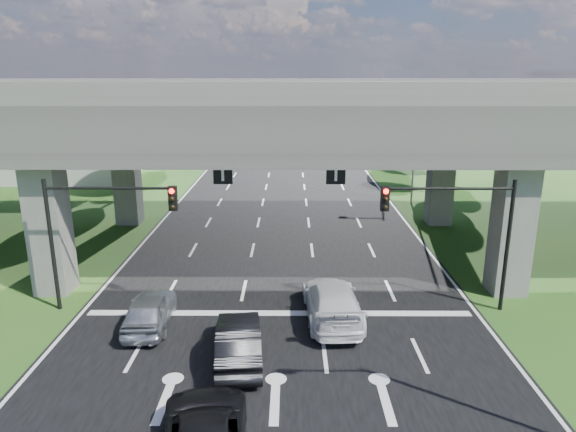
{
  "coord_description": "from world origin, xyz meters",
  "views": [
    {
      "loc": [
        0.5,
        -17.31,
        10.28
      ],
      "look_at": [
        0.37,
        7.21,
        3.49
      ],
      "focal_mm": 32.0,
      "sensor_mm": 36.0,
      "label": 1
    }
  ],
  "objects_px": {
    "signal_right": "(460,221)",
    "car_white": "(332,301)",
    "car_dark": "(239,341)",
    "streetlight_beyond": "(378,116)",
    "car_silver": "(150,310)",
    "signal_left": "(98,220)",
    "streetlight_far": "(411,132)"
  },
  "relations": [
    {
      "from": "car_dark",
      "to": "car_white",
      "type": "bearing_deg",
      "value": -143.57
    },
    {
      "from": "signal_left",
      "to": "car_silver",
      "type": "xyz_separation_m",
      "value": [
        2.42,
        -1.64,
        -3.42
      ]
    },
    {
      "from": "signal_left",
      "to": "car_silver",
      "type": "height_order",
      "value": "signal_left"
    },
    {
      "from": "signal_right",
      "to": "car_silver",
      "type": "relative_size",
      "value": 1.39
    },
    {
      "from": "car_white",
      "to": "streetlight_far",
      "type": "bearing_deg",
      "value": -113.34
    },
    {
      "from": "signal_right",
      "to": "car_white",
      "type": "xyz_separation_m",
      "value": [
        -5.53,
        -0.94,
        -3.34
      ]
    },
    {
      "from": "streetlight_beyond",
      "to": "car_silver",
      "type": "relative_size",
      "value": 2.31
    },
    {
      "from": "signal_right",
      "to": "car_dark",
      "type": "bearing_deg",
      "value": -155.1
    },
    {
      "from": "streetlight_beyond",
      "to": "car_dark",
      "type": "bearing_deg",
      "value": -105.92
    },
    {
      "from": "streetlight_far",
      "to": "car_silver",
      "type": "bearing_deg",
      "value": -125.54
    },
    {
      "from": "signal_right",
      "to": "car_white",
      "type": "bearing_deg",
      "value": -170.32
    },
    {
      "from": "streetlight_far",
      "to": "car_silver",
      "type": "relative_size",
      "value": 2.31
    },
    {
      "from": "car_white",
      "to": "car_silver",
      "type": "bearing_deg",
      "value": 2.18
    },
    {
      "from": "signal_left",
      "to": "streetlight_beyond",
      "type": "distance_m",
      "value": 40.3
    },
    {
      "from": "signal_left",
      "to": "streetlight_far",
      "type": "height_order",
      "value": "streetlight_far"
    },
    {
      "from": "car_silver",
      "to": "streetlight_beyond",
      "type": "bearing_deg",
      "value": -115.49
    },
    {
      "from": "signal_right",
      "to": "streetlight_far",
      "type": "xyz_separation_m",
      "value": [
        2.27,
        20.06,
        1.66
      ]
    },
    {
      "from": "signal_left",
      "to": "car_dark",
      "type": "distance_m",
      "value": 8.43
    },
    {
      "from": "signal_right",
      "to": "car_dark",
      "type": "height_order",
      "value": "signal_right"
    },
    {
      "from": "signal_left",
      "to": "streetlight_beyond",
      "type": "bearing_deg",
      "value": 63.57
    },
    {
      "from": "signal_right",
      "to": "signal_left",
      "type": "relative_size",
      "value": 1.0
    },
    {
      "from": "streetlight_beyond",
      "to": "streetlight_far",
      "type": "bearing_deg",
      "value": -90.0
    },
    {
      "from": "car_dark",
      "to": "car_white",
      "type": "xyz_separation_m",
      "value": [
        3.71,
        3.34,
        0.05
      ]
    },
    {
      "from": "streetlight_beyond",
      "to": "car_white",
      "type": "xyz_separation_m",
      "value": [
        -7.8,
        -37.0,
        -5.01
      ]
    },
    {
      "from": "signal_right",
      "to": "streetlight_far",
      "type": "relative_size",
      "value": 0.6
    },
    {
      "from": "streetlight_beyond",
      "to": "signal_right",
      "type": "bearing_deg",
      "value": -93.61
    },
    {
      "from": "streetlight_beyond",
      "to": "car_silver",
      "type": "height_order",
      "value": "streetlight_beyond"
    },
    {
      "from": "car_silver",
      "to": "car_white",
      "type": "relative_size",
      "value": 0.77
    },
    {
      "from": "signal_right",
      "to": "streetlight_beyond",
      "type": "xyz_separation_m",
      "value": [
        2.27,
        36.06,
        1.66
      ]
    },
    {
      "from": "car_silver",
      "to": "car_dark",
      "type": "distance_m",
      "value": 4.79
    },
    {
      "from": "signal_left",
      "to": "signal_right",
      "type": "bearing_deg",
      "value": 0.0
    },
    {
      "from": "car_silver",
      "to": "signal_right",
      "type": "bearing_deg",
      "value": -176.09
    }
  ]
}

